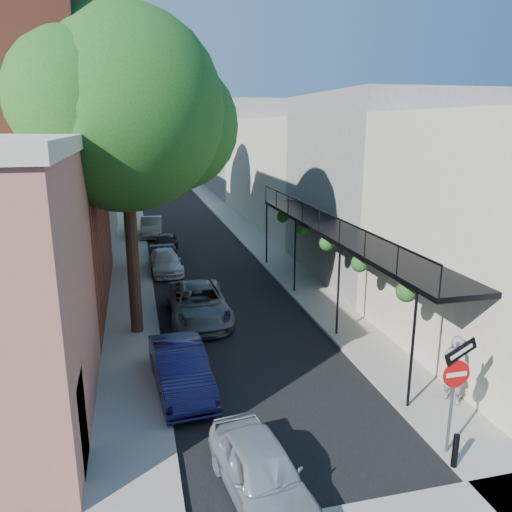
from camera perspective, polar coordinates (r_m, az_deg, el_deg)
ground at (r=11.43m, az=9.28°, el=-26.78°), size 160.00×160.00×0.00m
road_surface at (r=38.71m, az=-8.14°, el=3.41°), size 6.00×64.00×0.01m
sidewalk_left at (r=38.53m, az=-14.07°, el=3.14°), size 2.00×64.00×0.12m
sidewalk_right at (r=39.27m, az=-2.32°, el=3.79°), size 2.00×64.00×0.12m
buildings_left at (r=37.09m, az=-22.87°, el=9.63°), size 10.10×59.10×12.00m
buildings_right at (r=39.47m, az=5.00°, el=10.20°), size 9.80×55.00×10.00m
sign_post at (r=12.36m, az=21.84°, el=-12.85°), size 0.89×0.17×2.99m
bollard at (r=12.72m, az=21.82°, el=-19.96°), size 0.14×0.14×0.80m
oak_near at (r=18.05m, az=-13.49°, el=15.45°), size 7.48×6.80×11.42m
oak_mid at (r=26.03m, az=-13.70°, el=13.31°), size 6.60×6.00×10.20m
oak_far at (r=35.07m, az=-13.84°, el=15.55°), size 7.70×7.00×11.90m
parked_car_a at (r=11.21m, az=0.61°, el=-23.38°), size 1.94×3.81×1.24m
parked_car_b at (r=15.02m, az=-8.59°, el=-12.63°), size 1.73×4.20×1.35m
parked_car_c at (r=19.98m, az=-6.60°, el=-5.40°), size 2.34×4.98×1.38m
parked_car_d at (r=26.71m, az=-10.29°, el=-0.62°), size 1.72×3.91×1.12m
parked_car_e at (r=30.55m, az=-10.27°, el=1.40°), size 1.83×3.63×1.19m
parked_car_f at (r=35.39m, az=-11.86°, el=3.26°), size 1.63×4.11×1.33m
pedestrian at (r=14.94m, az=21.78°, el=-11.91°), size 0.73×0.85×1.97m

